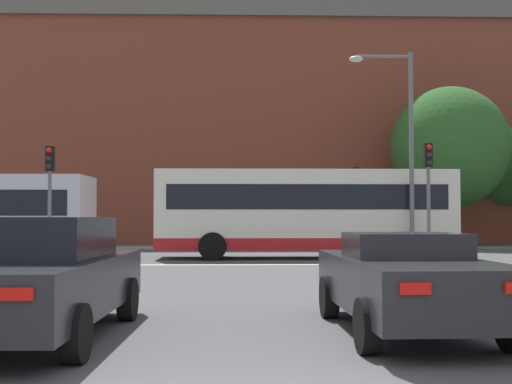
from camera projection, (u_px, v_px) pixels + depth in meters
stop_line_strip at (238, 265)px, 20.63m from camera, size 9.45×0.30×0.01m
far_pavement at (238, 248)px, 31.95m from camera, size 70.49×2.50×0.01m
brick_civic_building at (272, 128)px, 41.45m from camera, size 42.24×10.72×17.18m
car_saloon_left at (38, 277)px, 8.20m from camera, size 2.04×4.64×1.55m
car_roadster_right at (407, 281)px, 8.63m from camera, size 2.00×4.29×1.33m
bus_crossing_lead at (305, 211)px, 23.94m from camera, size 10.93×2.67×3.26m
traffic_light_near_right at (429, 182)px, 21.39m from camera, size 0.26×0.31×4.01m
traffic_light_far_right at (357, 193)px, 31.52m from camera, size 0.26×0.31×3.98m
traffic_light_near_left at (50, 184)px, 20.45m from camera, size 0.26×0.31×3.80m
street_lamp_junction at (401, 133)px, 22.60m from camera, size 2.27×0.36×7.38m
pedestrian_waiting at (258, 228)px, 32.29m from camera, size 0.46×0.37×1.69m
pedestrian_walking_east at (263, 226)px, 31.90m from camera, size 0.42×0.45×1.79m
tree_by_building at (449, 148)px, 33.05m from camera, size 5.98×5.98×8.25m
tree_kerbside at (503, 168)px, 37.45m from camera, size 4.71×4.71×6.88m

